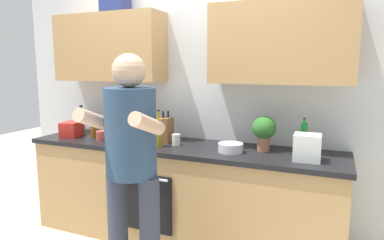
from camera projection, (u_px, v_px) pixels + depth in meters
ground_plane at (179, 239)px, 3.15m from camera, size 12.00×12.00×0.00m
back_wall_unit at (190, 77)px, 3.17m from camera, size 4.00×0.38×2.50m
counter at (179, 193)px, 3.08m from camera, size 2.84×0.67×0.90m
person_standing at (131, 157)px, 2.26m from camera, size 0.49×0.45×1.67m
bottle_oil at (158, 132)px, 2.93m from camera, size 0.06×0.06×0.32m
bottle_syrup at (93, 127)px, 3.31m from camera, size 0.05×0.05×0.25m
bottle_wine at (118, 129)px, 3.22m from camera, size 0.07×0.07×0.25m
bottle_water at (82, 121)px, 3.66m from camera, size 0.08×0.08×0.28m
bottle_soda at (304, 138)px, 2.69m from camera, size 0.05×0.05×0.29m
cup_ceramic at (101, 136)px, 3.21m from camera, size 0.08×0.08×0.09m
cup_tea at (140, 132)px, 3.39m from camera, size 0.07×0.07×0.08m
cup_coffee at (176, 140)px, 3.00m from camera, size 0.07×0.07×0.10m
mixing_bowl at (231, 148)px, 2.76m from camera, size 0.20×0.20×0.07m
knife_block at (166, 130)px, 3.12m from camera, size 0.10×0.14×0.29m
potted_herb at (264, 130)px, 2.78m from camera, size 0.20×0.20×0.29m
grocery_bag_produce at (307, 147)px, 2.50m from camera, size 0.20×0.18×0.20m
grocery_bag_rice at (136, 132)px, 3.10m from camera, size 0.21×0.22×0.20m
grocery_bag_crisps at (72, 129)px, 3.37m from camera, size 0.21×0.25×0.15m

